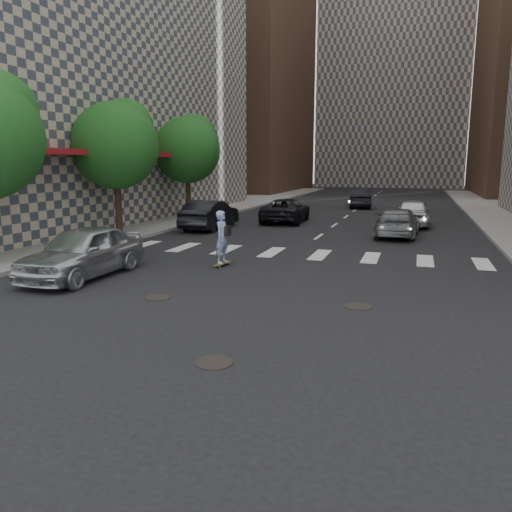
{
  "coord_description": "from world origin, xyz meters",
  "views": [
    {
      "loc": [
        4.57,
        -10.46,
        3.59
      ],
      "look_at": [
        0.79,
        1.3,
        1.3
      ],
      "focal_mm": 35.0,
      "sensor_mm": 36.0,
      "label": 1
    }
  ],
  "objects_px": {
    "traffic_car_e": "(360,198)",
    "traffic_car_a": "(210,215)",
    "tree_c": "(189,147)",
    "silver_sedan": "(83,252)",
    "traffic_car_c": "(286,210)",
    "tree_b": "(118,142)",
    "traffic_car_b": "(397,222)",
    "traffic_car_d": "(413,212)",
    "skateboarder": "(222,237)"
  },
  "relations": [
    {
      "from": "traffic_car_b",
      "to": "traffic_car_d",
      "type": "xyz_separation_m",
      "value": [
        0.71,
        4.66,
        0.1
      ]
    },
    {
      "from": "traffic_car_d",
      "to": "traffic_car_c",
      "type": "bearing_deg",
      "value": 3.51
    },
    {
      "from": "tree_b",
      "to": "traffic_car_c",
      "type": "distance_m",
      "value": 11.29
    },
    {
      "from": "silver_sedan",
      "to": "traffic_car_c",
      "type": "xyz_separation_m",
      "value": [
        2.34,
        16.88,
        -0.1
      ]
    },
    {
      "from": "tree_c",
      "to": "traffic_car_a",
      "type": "distance_m",
      "value": 6.36
    },
    {
      "from": "tree_c",
      "to": "traffic_car_c",
      "type": "xyz_separation_m",
      "value": [
        6.29,
        0.52,
        -3.92
      ]
    },
    {
      "from": "tree_b",
      "to": "skateboarder",
      "type": "relative_size",
      "value": 3.35
    },
    {
      "from": "traffic_car_a",
      "to": "traffic_car_e",
      "type": "distance_m",
      "value": 17.82
    },
    {
      "from": "tree_b",
      "to": "tree_c",
      "type": "xyz_separation_m",
      "value": [
        0.0,
        8.0,
        0.0
      ]
    },
    {
      "from": "traffic_car_a",
      "to": "traffic_car_e",
      "type": "relative_size",
      "value": 1.01
    },
    {
      "from": "traffic_car_c",
      "to": "traffic_car_d",
      "type": "bearing_deg",
      "value": 179.63
    },
    {
      "from": "traffic_car_e",
      "to": "silver_sedan",
      "type": "bearing_deg",
      "value": 71.96
    },
    {
      "from": "skateboarder",
      "to": "traffic_car_b",
      "type": "distance_m",
      "value": 11.1
    },
    {
      "from": "skateboarder",
      "to": "traffic_car_b",
      "type": "bearing_deg",
      "value": 67.16
    },
    {
      "from": "traffic_car_c",
      "to": "tree_b",
      "type": "bearing_deg",
      "value": 50.51
    },
    {
      "from": "traffic_car_e",
      "to": "traffic_car_a",
      "type": "bearing_deg",
      "value": 61.67
    },
    {
      "from": "tree_c",
      "to": "traffic_car_e",
      "type": "xyz_separation_m",
      "value": [
        9.56,
        12.59,
        -3.85
      ]
    },
    {
      "from": "traffic_car_b",
      "to": "traffic_car_e",
      "type": "bearing_deg",
      "value": -75.01
    },
    {
      "from": "silver_sedan",
      "to": "traffic_car_c",
      "type": "relative_size",
      "value": 0.93
    },
    {
      "from": "tree_c",
      "to": "skateboarder",
      "type": "height_order",
      "value": "tree_c"
    },
    {
      "from": "traffic_car_a",
      "to": "traffic_car_d",
      "type": "bearing_deg",
      "value": -155.85
    },
    {
      "from": "traffic_car_e",
      "to": "traffic_car_c",
      "type": "bearing_deg",
      "value": 67.78
    },
    {
      "from": "traffic_car_a",
      "to": "traffic_car_d",
      "type": "height_order",
      "value": "same"
    },
    {
      "from": "traffic_car_c",
      "to": "traffic_car_a",
      "type": "bearing_deg",
      "value": 51.81
    },
    {
      "from": "traffic_car_b",
      "to": "traffic_car_c",
      "type": "xyz_separation_m",
      "value": [
        -6.87,
        4.31,
        0.01
      ]
    },
    {
      "from": "traffic_car_b",
      "to": "tree_c",
      "type": "bearing_deg",
      "value": -13.49
    },
    {
      "from": "tree_c",
      "to": "silver_sedan",
      "type": "distance_m",
      "value": 17.26
    },
    {
      "from": "traffic_car_a",
      "to": "traffic_car_e",
      "type": "bearing_deg",
      "value": -111.48
    },
    {
      "from": "tree_b",
      "to": "traffic_car_d",
      "type": "xyz_separation_m",
      "value": [
        13.88,
        8.87,
        -3.84
      ]
    },
    {
      "from": "tree_b",
      "to": "traffic_car_d",
      "type": "height_order",
      "value": "tree_b"
    },
    {
      "from": "traffic_car_b",
      "to": "traffic_car_e",
      "type": "distance_m",
      "value": 16.77
    },
    {
      "from": "skateboarder",
      "to": "traffic_car_b",
      "type": "height_order",
      "value": "skateboarder"
    },
    {
      "from": "tree_b",
      "to": "traffic_car_e",
      "type": "relative_size",
      "value": 1.36
    },
    {
      "from": "tree_c",
      "to": "traffic_car_c",
      "type": "height_order",
      "value": "tree_c"
    },
    {
      "from": "silver_sedan",
      "to": "traffic_car_a",
      "type": "bearing_deg",
      "value": 94.1
    },
    {
      "from": "skateboarder",
      "to": "traffic_car_b",
      "type": "relative_size",
      "value": 0.4
    },
    {
      "from": "skateboarder",
      "to": "traffic_car_a",
      "type": "relative_size",
      "value": 0.4
    },
    {
      "from": "tree_c",
      "to": "traffic_car_b",
      "type": "height_order",
      "value": "tree_c"
    },
    {
      "from": "silver_sedan",
      "to": "traffic_car_a",
      "type": "relative_size",
      "value": 0.99
    },
    {
      "from": "tree_b",
      "to": "traffic_car_b",
      "type": "xyz_separation_m",
      "value": [
        13.17,
        4.21,
        -3.93
      ]
    },
    {
      "from": "tree_b",
      "to": "tree_c",
      "type": "bearing_deg",
      "value": 90.0
    },
    {
      "from": "tree_c",
      "to": "traffic_car_d",
      "type": "height_order",
      "value": "tree_c"
    },
    {
      "from": "skateboarder",
      "to": "traffic_car_e",
      "type": "relative_size",
      "value": 0.41
    },
    {
      "from": "skateboarder",
      "to": "traffic_car_e",
      "type": "bearing_deg",
      "value": 93.13
    },
    {
      "from": "skateboarder",
      "to": "traffic_car_d",
      "type": "xyz_separation_m",
      "value": [
        6.32,
        14.23,
        -0.23
      ]
    },
    {
      "from": "skateboarder",
      "to": "traffic_car_c",
      "type": "height_order",
      "value": "skateboarder"
    },
    {
      "from": "silver_sedan",
      "to": "traffic_car_d",
      "type": "bearing_deg",
      "value": 60.21
    },
    {
      "from": "tree_c",
      "to": "traffic_car_c",
      "type": "bearing_deg",
      "value": 4.68
    },
    {
      "from": "tree_c",
      "to": "silver_sedan",
      "type": "bearing_deg",
      "value": -76.41
    },
    {
      "from": "skateboarder",
      "to": "silver_sedan",
      "type": "bearing_deg",
      "value": -132.68
    }
  ]
}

